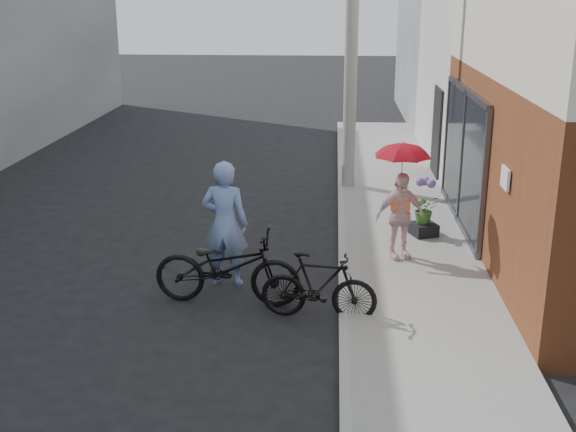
# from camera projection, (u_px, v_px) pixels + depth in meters

# --- Properties ---
(ground) EXTENTS (80.00, 80.00, 0.00)m
(ground) POSITION_uv_depth(u_px,v_px,m) (279.00, 298.00, 10.59)
(ground) COLOR black
(ground) RESTS_ON ground
(sidewalk) EXTENTS (2.20, 24.00, 0.12)m
(sidewalk) POSITION_uv_depth(u_px,v_px,m) (410.00, 250.00, 12.34)
(sidewalk) COLOR gray
(sidewalk) RESTS_ON ground
(curb) EXTENTS (0.12, 24.00, 0.12)m
(curb) POSITION_uv_depth(u_px,v_px,m) (342.00, 249.00, 12.42)
(curb) COLOR #9E9E99
(curb) RESTS_ON ground
(east_building_far) EXTENTS (8.00, 8.00, 7.00)m
(east_building_far) POSITION_uv_depth(u_px,v_px,m) (527.00, 14.00, 24.31)
(east_building_far) COLOR slate
(east_building_far) RESTS_ON ground
(utility_pole) EXTENTS (0.28, 0.28, 7.00)m
(utility_pole) POSITION_uv_depth(u_px,v_px,m) (352.00, 30.00, 15.17)
(utility_pole) COLOR #9E9E99
(utility_pole) RESTS_ON ground
(officer) EXTENTS (0.75, 0.54, 1.94)m
(officer) POSITION_uv_depth(u_px,v_px,m) (225.00, 224.00, 10.82)
(officer) COLOR #7693D2
(officer) RESTS_ON ground
(bike_left) EXTENTS (2.16, 0.90, 1.11)m
(bike_left) POSITION_uv_depth(u_px,v_px,m) (227.00, 267.00, 10.26)
(bike_left) COLOR black
(bike_left) RESTS_ON ground
(bike_right) EXTENTS (1.64, 0.64, 0.96)m
(bike_right) POSITION_uv_depth(u_px,v_px,m) (319.00, 286.00, 9.79)
(bike_right) COLOR black
(bike_right) RESTS_ON ground
(kimono_woman) EXTENTS (0.91, 0.65, 1.43)m
(kimono_woman) POSITION_uv_depth(u_px,v_px,m) (400.00, 216.00, 11.63)
(kimono_woman) COLOR silver
(kimono_woman) RESTS_ON sidewalk
(parasol) EXTENTS (0.87, 0.87, 0.76)m
(parasol) POSITION_uv_depth(u_px,v_px,m) (403.00, 149.00, 11.30)
(parasol) COLOR red
(parasol) RESTS_ON kimono_woman
(planter) EXTENTS (0.54, 0.54, 0.22)m
(planter) POSITION_uv_depth(u_px,v_px,m) (424.00, 229.00, 12.89)
(planter) COLOR black
(planter) RESTS_ON sidewalk
(potted_plant) EXTENTS (0.48, 0.42, 0.54)m
(potted_plant) POSITION_uv_depth(u_px,v_px,m) (425.00, 209.00, 12.78)
(potted_plant) COLOR #3E6E2C
(potted_plant) RESTS_ON planter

